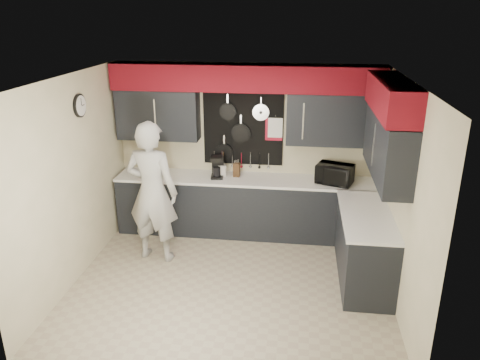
# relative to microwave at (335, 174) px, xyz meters

# --- Properties ---
(ground) EXTENTS (4.00, 4.00, 0.00)m
(ground) POSITION_rel_microwave_xyz_m (-1.34, -1.39, -1.06)
(ground) COLOR tan
(ground) RESTS_ON ground
(back_wall_assembly) EXTENTS (4.00, 0.36, 2.60)m
(back_wall_assembly) POSITION_rel_microwave_xyz_m (-1.33, 0.21, 0.95)
(back_wall_assembly) COLOR beige
(back_wall_assembly) RESTS_ON ground
(right_wall_assembly) EXTENTS (0.36, 3.50, 2.60)m
(right_wall_assembly) POSITION_rel_microwave_xyz_m (0.51, -1.13, 0.88)
(right_wall_assembly) COLOR beige
(right_wall_assembly) RESTS_ON ground
(left_wall_assembly) EXTENTS (0.05, 3.50, 2.60)m
(left_wall_assembly) POSITION_rel_microwave_xyz_m (-3.34, -1.38, 0.27)
(left_wall_assembly) COLOR beige
(left_wall_assembly) RESTS_ON ground
(base_cabinets) EXTENTS (3.95, 2.20, 0.92)m
(base_cabinets) POSITION_rel_microwave_xyz_m (-0.85, -0.26, -0.60)
(base_cabinets) COLOR black
(base_cabinets) RESTS_ON ground
(microwave) EXTENTS (0.60, 0.50, 0.28)m
(microwave) POSITION_rel_microwave_xyz_m (0.00, 0.00, 0.00)
(microwave) COLOR black
(microwave) RESTS_ON base_cabinets
(knife_block) EXTENTS (0.10, 0.10, 0.21)m
(knife_block) POSITION_rel_microwave_xyz_m (-1.46, 0.11, -0.04)
(knife_block) COLOR #3D2713
(knife_block) RESTS_ON base_cabinets
(utensil_crock) EXTENTS (0.14, 0.14, 0.18)m
(utensil_crock) POSITION_rel_microwave_xyz_m (-1.69, 0.10, -0.05)
(utensil_crock) COLOR white
(utensil_crock) RESTS_ON base_cabinets
(coffee_maker) EXTENTS (0.21, 0.24, 0.33)m
(coffee_maker) POSITION_rel_microwave_xyz_m (-1.75, 0.04, 0.03)
(coffee_maker) COLOR black
(coffee_maker) RESTS_ON base_cabinets
(person) EXTENTS (0.78, 0.57, 1.98)m
(person) POSITION_rel_microwave_xyz_m (-2.49, -0.87, -0.07)
(person) COLOR #A2A2A0
(person) RESTS_ON ground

